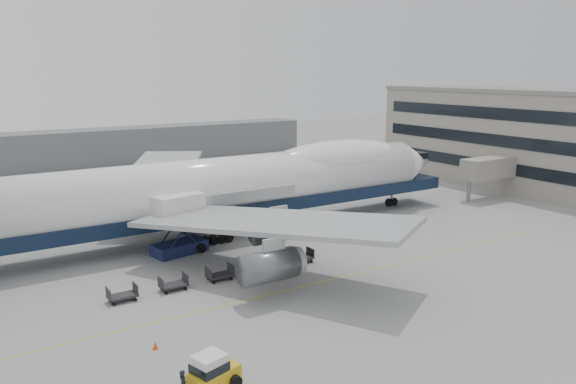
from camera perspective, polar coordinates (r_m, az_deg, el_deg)
ground at (r=55.11m, az=-0.30°, el=-7.20°), size 260.00×260.00×0.00m
apron_line at (r=50.45m, az=3.39°, el=-9.10°), size 60.00×0.15×0.01m
hangar at (r=116.27m, az=-23.57°, el=3.88°), size 110.00×8.00×7.00m
airliner at (r=64.01m, az=-5.56°, el=0.72°), size 67.00×55.30×19.98m
catering_truck at (r=57.98m, az=-11.10°, el=-2.87°), size 5.83×4.45×6.20m
baggage_tug at (r=34.84m, az=-7.72°, el=-17.77°), size 3.34×2.39×2.21m
traffic_cone at (r=40.08m, az=-13.34°, el=-14.93°), size 0.38×0.38×0.55m
dolly_0 at (r=48.16m, az=-16.49°, el=-10.00°), size 2.30×1.35×1.30m
dolly_1 at (r=49.39m, az=-11.57°, el=-9.16°), size 2.30×1.35×1.30m
dolly_2 at (r=50.98m, az=-6.94°, el=-8.31°), size 2.30×1.35×1.30m
dolly_3 at (r=52.87m, az=-2.64°, el=-7.46°), size 2.30×1.35×1.30m
dolly_4 at (r=55.05m, az=1.33°, el=-6.64°), size 2.30×1.35×1.30m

